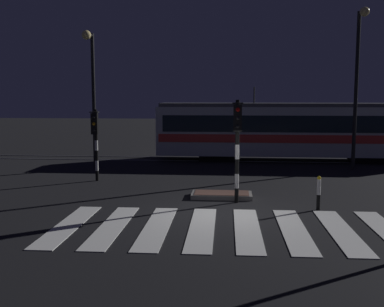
% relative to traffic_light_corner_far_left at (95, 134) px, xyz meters
% --- Properties ---
extents(ground_plane, '(120.00, 120.00, 0.00)m').
position_rel_traffic_light_corner_far_left_xyz_m(ground_plane, '(5.63, -5.02, -2.03)').
color(ground_plane, black).
extents(rail_near, '(80.00, 0.12, 0.03)m').
position_rel_traffic_light_corner_far_left_xyz_m(rail_near, '(5.63, 6.49, -2.01)').
color(rail_near, '#59595E').
rests_on(rail_near, ground).
extents(rail_far, '(80.00, 0.12, 0.03)m').
position_rel_traffic_light_corner_far_left_xyz_m(rail_far, '(5.63, 7.93, -2.01)').
color(rail_far, '#59595E').
rests_on(rail_far, ground).
extents(crosswalk_zebra, '(9.56, 4.45, 0.02)m').
position_rel_traffic_light_corner_far_left_xyz_m(crosswalk_zebra, '(5.63, -6.73, -2.02)').
color(crosswalk_zebra, silver).
rests_on(crosswalk_zebra, ground).
extents(traffic_island, '(2.17, 1.03, 0.18)m').
position_rel_traffic_light_corner_far_left_xyz_m(traffic_island, '(5.45, -2.74, -1.94)').
color(traffic_island, slate).
rests_on(traffic_island, ground).
extents(traffic_light_corner_far_left, '(0.36, 0.42, 3.08)m').
position_rel_traffic_light_corner_far_left_xyz_m(traffic_light_corner_far_left, '(0.00, 0.00, 0.00)').
color(traffic_light_corner_far_left, black).
rests_on(traffic_light_corner_far_left, ground).
extents(traffic_light_median_centre, '(0.36, 0.42, 3.52)m').
position_rel_traffic_light_corner_far_left_xyz_m(traffic_light_median_centre, '(5.98, -3.59, 0.29)').
color(traffic_light_median_centre, black).
rests_on(traffic_light_median_centre, ground).
extents(street_lamp_trackside_left, '(0.44, 1.21, 6.73)m').
position_rel_traffic_light_corner_far_left_xyz_m(street_lamp_trackside_left, '(-1.12, 3.30, 2.28)').
color(street_lamp_trackside_left, black).
rests_on(street_lamp_trackside_left, ground).
extents(street_lamp_trackside_right, '(0.44, 1.21, 7.70)m').
position_rel_traffic_light_corner_far_left_xyz_m(street_lamp_trackside_right, '(11.79, 3.92, 2.81)').
color(street_lamp_trackside_right, black).
rests_on(street_lamp_trackside_right, ground).
extents(tram, '(15.63, 2.58, 4.15)m').
position_rel_traffic_light_corner_far_left_xyz_m(tram, '(9.32, 7.21, -0.28)').
color(tram, silver).
rests_on(tram, ground).
extents(bollard_island_edge, '(0.12, 0.12, 1.11)m').
position_rel_traffic_light_corner_far_left_xyz_m(bollard_island_edge, '(8.59, -4.33, -1.47)').
color(bollard_island_edge, black).
rests_on(bollard_island_edge, ground).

